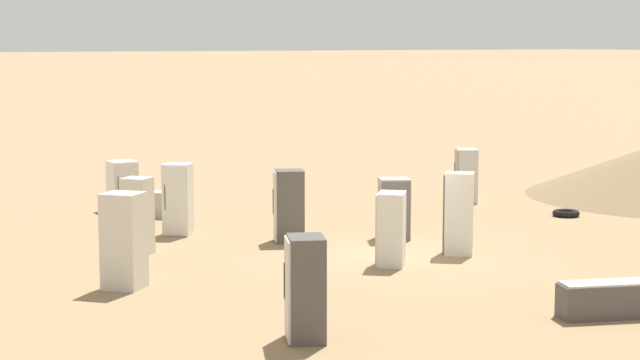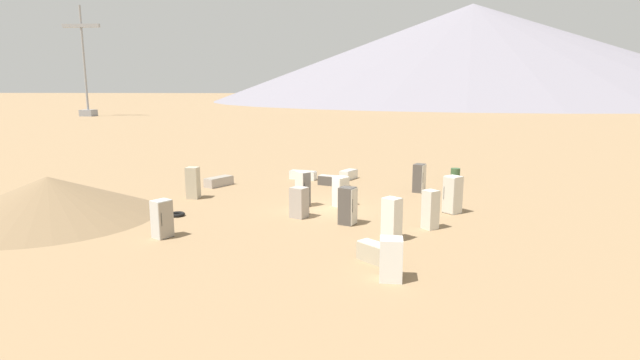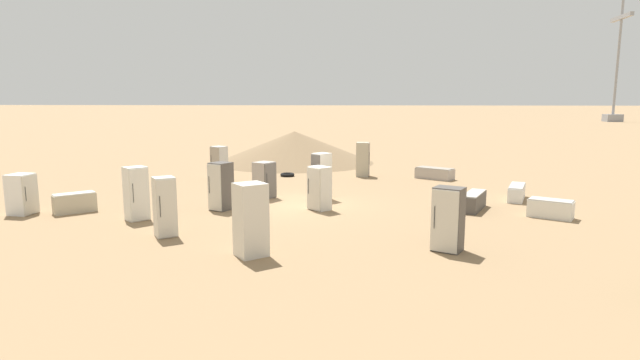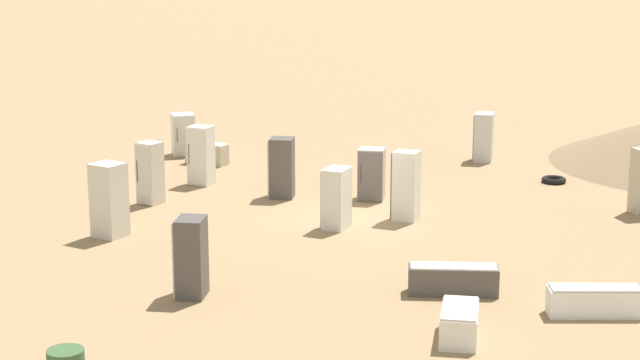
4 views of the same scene
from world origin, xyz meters
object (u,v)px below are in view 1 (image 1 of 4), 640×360
at_px(discarded_fridge_0, 124,241).
at_px(discarded_fridge_15, 466,176).
at_px(discarded_fridge_9, 612,299).
at_px(discarded_fridge_12, 391,229).
at_px(discarded_fridge_5, 289,206).
at_px(discarded_fridge_10, 178,199).
at_px(discarded_fridge_1, 123,186).
at_px(discarded_fridge_11, 161,204).
at_px(discarded_fridge_7, 394,209).
at_px(scrap_tire, 566,213).
at_px(discarded_fridge_14, 137,216).
at_px(discarded_fridge_6, 458,214).
at_px(discarded_fridge_8, 305,289).

relative_size(discarded_fridge_0, discarded_fridge_15, 1.17).
relative_size(discarded_fridge_9, discarded_fridge_12, 1.24).
height_order(discarded_fridge_5, discarded_fridge_9, discarded_fridge_5).
xyz_separation_m(discarded_fridge_5, discarded_fridge_10, (-1.95, 2.32, 0.02)).
bearing_deg(discarded_fridge_10, discarded_fridge_0, 95.72).
distance_m(discarded_fridge_0, discarded_fridge_1, 10.15).
relative_size(discarded_fridge_5, discarded_fridge_11, 1.27).
bearing_deg(discarded_fridge_9, discarded_fridge_5, 28.83).
distance_m(discarded_fridge_7, discarded_fridge_10, 5.54).
height_order(discarded_fridge_1, scrap_tire, discarded_fridge_1).
bearing_deg(discarded_fridge_14, discarded_fridge_10, -83.01).
bearing_deg(discarded_fridge_1, discarded_fridge_15, 159.37).
height_order(discarded_fridge_6, discarded_fridge_9, discarded_fridge_6).
distance_m(discarded_fridge_12, discarded_fridge_14, 5.93).
bearing_deg(discarded_fridge_15, discarded_fridge_7, 156.68).
distance_m(discarded_fridge_0, discarded_fridge_11, 8.82).
height_order(discarded_fridge_5, discarded_fridge_15, discarded_fridge_5).
xyz_separation_m(discarded_fridge_5, discarded_fridge_15, (7.91, 2.84, -0.07)).
xyz_separation_m(discarded_fridge_6, discarded_fridge_14, (-6.37, 3.86, -0.06)).
relative_size(discarded_fridge_10, discarded_fridge_11, 1.31).
relative_size(discarded_fridge_6, discarded_fridge_7, 1.26).
bearing_deg(discarded_fridge_10, discarded_fridge_6, 167.92).
bearing_deg(discarded_fridge_6, discarded_fridge_0, 124.85).
height_order(discarded_fridge_6, scrap_tire, discarded_fridge_6).
bearing_deg(discarded_fridge_10, discarded_fridge_12, 152.27).
xyz_separation_m(discarded_fridge_1, discarded_fridge_12, (2.21, -10.48, 0.09)).
relative_size(discarded_fridge_7, discarded_fridge_14, 0.85).
xyz_separation_m(discarded_fridge_0, discarded_fridge_10, (3.35, 4.96, -0.05)).
bearing_deg(discarded_fridge_0, discarded_fridge_7, 59.81).
relative_size(discarded_fridge_12, discarded_fridge_14, 0.91).
distance_m(discarded_fridge_1, discarded_fridge_11, 1.81).
xyz_separation_m(discarded_fridge_5, discarded_fridge_14, (-3.81, 0.42, 0.01)).
distance_m(discarded_fridge_9, discarded_fridge_14, 11.07).
height_order(discarded_fridge_11, discarded_fridge_14, discarded_fridge_14).
bearing_deg(discarded_fridge_0, discarded_fridge_14, 112.10).
height_order(discarded_fridge_15, scrap_tire, discarded_fridge_15).
bearing_deg(discarded_fridge_6, discarded_fridge_9, -151.16).
bearing_deg(discarded_fridge_14, discarded_fridge_11, -67.48).
bearing_deg(discarded_fridge_7, discarded_fridge_8, 72.95).
bearing_deg(discarded_fridge_7, discarded_fridge_15, -117.39).
bearing_deg(discarded_fridge_5, discarded_fridge_14, 108.04).
distance_m(discarded_fridge_10, discarded_fridge_15, 9.88).
bearing_deg(discarded_fridge_8, discarded_fridge_7, -19.89).
xyz_separation_m(discarded_fridge_1, discarded_fridge_11, (0.49, -1.70, -0.37)).
xyz_separation_m(discarded_fridge_10, discarded_fridge_15, (9.86, 0.52, -0.09)).
bearing_deg(discarded_fridge_5, discarded_fridge_6, -118.95).
distance_m(discarded_fridge_5, discarded_fridge_6, 4.29).
relative_size(discarded_fridge_0, discarded_fridge_14, 1.07).
distance_m(discarded_fridge_7, discarded_fridge_12, 3.24).
bearing_deg(discarded_fridge_11, discarded_fridge_1, -119.89).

